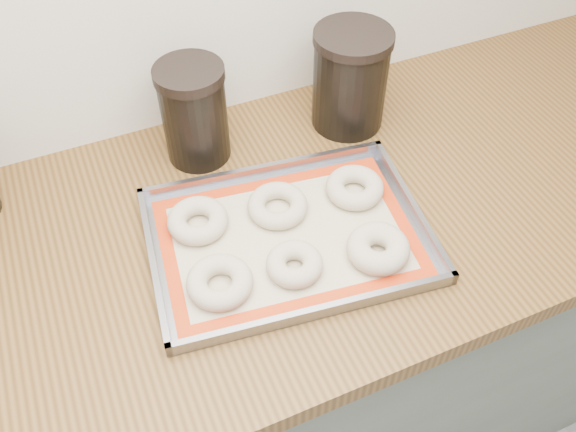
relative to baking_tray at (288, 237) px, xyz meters
name	(u,v)px	position (x,y,z in m)	size (l,w,h in m)	color
cabinet	(264,357)	(-0.04, 0.05, -0.48)	(3.00, 0.65, 0.86)	#5F6A5E
countertop	(257,231)	(-0.04, 0.05, -0.03)	(3.06, 0.68, 0.04)	brown
baking_tray	(288,237)	(0.00, 0.00, 0.00)	(0.50, 0.39, 0.03)	gray
baking_mat	(288,238)	(0.00, 0.00, 0.00)	(0.45, 0.34, 0.00)	#C6B793
bagel_front_left	(220,282)	(-0.14, -0.05, 0.01)	(0.10, 0.10, 0.03)	beige
bagel_front_mid	(295,264)	(-0.02, -0.07, 0.01)	(0.09, 0.09, 0.03)	beige
bagel_front_right	(378,248)	(0.12, -0.09, 0.02)	(0.10, 0.10, 0.04)	beige
bagel_back_left	(198,221)	(-0.13, 0.08, 0.01)	(0.10, 0.10, 0.03)	beige
bagel_back_mid	(278,206)	(0.01, 0.06, 0.01)	(0.10, 0.10, 0.03)	beige
bagel_back_right	(355,188)	(0.15, 0.05, 0.01)	(0.10, 0.10, 0.03)	beige
canister_mid	(194,113)	(-0.07, 0.27, 0.09)	(0.12, 0.12, 0.19)	black
canister_right	(350,79)	(0.23, 0.24, 0.09)	(0.15, 0.15, 0.20)	black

